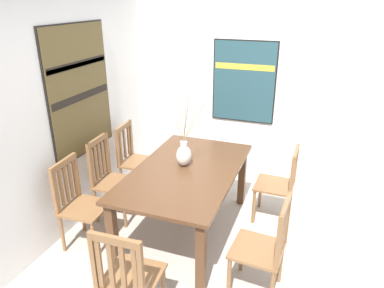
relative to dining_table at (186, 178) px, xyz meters
name	(u,v)px	position (x,y,z in m)	size (l,w,h in m)	color
ground_plane	(229,266)	(-0.36, -0.58, -0.67)	(6.40, 6.40, 0.03)	#B2A89E
wall_back	(51,111)	(-0.36, 1.28, 0.70)	(6.40, 0.12, 2.70)	white
wall_side	(270,85)	(1.50, -0.58, 0.70)	(0.12, 6.40, 2.70)	white
dining_table	(186,178)	(0.00, 0.00, 0.00)	(1.71, 1.01, 0.76)	#51331E
centerpiece_vase	(184,155)	(0.08, 0.06, 0.23)	(0.21, 0.30, 0.73)	silver
chair_0	(265,246)	(-0.59, -0.92, -0.17)	(0.45, 0.45, 0.93)	brown
chair_1	(280,183)	(0.58, -0.90, -0.19)	(0.43, 0.43, 0.89)	brown
chair_2	(128,277)	(-1.28, -0.03, -0.17)	(0.44, 0.44, 0.94)	brown
chair_3	(79,202)	(-0.55, 0.94, -0.17)	(0.44, 0.44, 0.93)	brown
chair_4	(110,177)	(0.00, 0.92, -0.16)	(0.44, 0.44, 0.96)	brown
chair_5	(135,159)	(0.59, 0.93, -0.18)	(0.44, 0.44, 0.92)	brown
painting_on_back_wall	(80,91)	(0.03, 1.22, 0.81)	(1.01, 0.05, 1.39)	black
painting_on_side_wall	(244,82)	(1.43, -0.25, 0.72)	(0.05, 0.82, 1.05)	black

